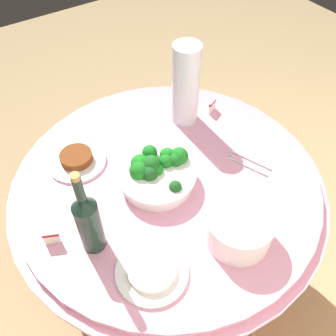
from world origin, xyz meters
TOP-DOWN VIEW (x-y plane):
  - ground_plane at (0.00, 0.00)m, footprint 6.00×6.00m
  - buffet_table at (0.00, 0.00)m, footprint 1.16×1.16m
  - broccoli_bowl at (0.04, -0.01)m, footprint 0.28×0.28m
  - plate_stack at (-0.04, 0.33)m, footprint 0.21×0.21m
  - wine_bottle at (0.34, 0.10)m, footprint 0.07×0.07m
  - decorative_fruit_vase at (-0.24, -0.23)m, footprint 0.11×0.11m
  - serving_tongs at (-0.29, 0.11)m, footprint 0.10×0.16m
  - food_plate_stir_fry at (0.24, -0.25)m, footprint 0.22×0.22m
  - food_plate_rice at (0.25, 0.28)m, footprint 0.22×0.22m
  - label_placard_front at (0.45, 0.02)m, footprint 0.05×0.03m
  - label_placard_mid at (-0.37, -0.20)m, footprint 0.05×0.03m

SIDE VIEW (x-z plane):
  - ground_plane at x=0.00m, z-range 0.00..0.00m
  - buffet_table at x=0.00m, z-range 0.01..0.75m
  - serving_tongs at x=-0.29m, z-range 0.74..0.75m
  - food_plate_rice at x=0.25m, z-range 0.74..0.77m
  - food_plate_stir_fry at x=0.24m, z-range 0.73..0.78m
  - label_placard_front at x=0.45m, z-range 0.74..0.80m
  - label_placard_mid at x=-0.37m, z-range 0.74..0.80m
  - broccoli_bowl at x=0.04m, z-range 0.73..0.85m
  - plate_stack at x=-0.04m, z-range 0.74..0.85m
  - wine_bottle at x=0.34m, z-range 0.70..1.04m
  - decorative_fruit_vase at x=-0.24m, z-range 0.72..1.06m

